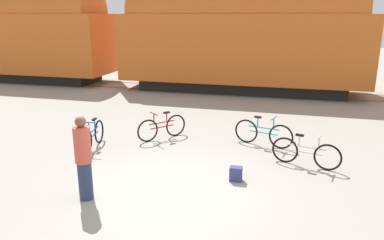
{
  "coord_description": "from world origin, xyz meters",
  "views": [
    {
      "loc": [
        2.37,
        -7.04,
        3.72
      ],
      "look_at": [
        0.02,
        1.86,
        1.1
      ],
      "focal_mm": 35.0,
      "sensor_mm": 36.0,
      "label": 1
    }
  ],
  "objects_px": {
    "person_in_red": "(84,158)",
    "bicycle_blue": "(93,136)",
    "bicycle_teal": "(263,133)",
    "bicycle_silver": "(306,153)",
    "freight_train": "(242,36)",
    "bicycle_maroon": "(162,127)",
    "backpack": "(236,174)"
  },
  "relations": [
    {
      "from": "person_in_red",
      "to": "bicycle_blue",
      "type": "bearing_deg",
      "value": 173.72
    },
    {
      "from": "bicycle_teal",
      "to": "bicycle_silver",
      "type": "bearing_deg",
      "value": -48.25
    },
    {
      "from": "freight_train",
      "to": "bicycle_silver",
      "type": "xyz_separation_m",
      "value": [
        2.89,
        -9.14,
        -2.33
      ]
    },
    {
      "from": "bicycle_blue",
      "to": "bicycle_teal",
      "type": "relative_size",
      "value": 0.95
    },
    {
      "from": "bicycle_maroon",
      "to": "person_in_red",
      "type": "relative_size",
      "value": 0.73
    },
    {
      "from": "bicycle_maroon",
      "to": "bicycle_teal",
      "type": "height_order",
      "value": "bicycle_teal"
    },
    {
      "from": "bicycle_maroon",
      "to": "backpack",
      "type": "height_order",
      "value": "bicycle_maroon"
    },
    {
      "from": "freight_train",
      "to": "bicycle_silver",
      "type": "height_order",
      "value": "freight_train"
    },
    {
      "from": "person_in_red",
      "to": "backpack",
      "type": "relative_size",
      "value": 5.25
    },
    {
      "from": "freight_train",
      "to": "bicycle_silver",
      "type": "bearing_deg",
      "value": -72.44
    },
    {
      "from": "bicycle_teal",
      "to": "person_in_red",
      "type": "bearing_deg",
      "value": -127.86
    },
    {
      "from": "freight_train",
      "to": "bicycle_silver",
      "type": "distance_m",
      "value": 9.86
    },
    {
      "from": "bicycle_teal",
      "to": "person_in_red",
      "type": "xyz_separation_m",
      "value": [
        -3.3,
        -4.25,
        0.52
      ]
    },
    {
      "from": "bicycle_blue",
      "to": "bicycle_maroon",
      "type": "bearing_deg",
      "value": 38.16
    },
    {
      "from": "bicycle_blue",
      "to": "bicycle_teal",
      "type": "xyz_separation_m",
      "value": [
        4.68,
        1.45,
        0.01
      ]
    },
    {
      "from": "bicycle_teal",
      "to": "person_in_red",
      "type": "distance_m",
      "value": 5.4
    },
    {
      "from": "bicycle_teal",
      "to": "backpack",
      "type": "relative_size",
      "value": 5.05
    },
    {
      "from": "person_in_red",
      "to": "bicycle_teal",
      "type": "bearing_deg",
      "value": 109.67
    },
    {
      "from": "bicycle_maroon",
      "to": "freight_train",
      "type": "bearing_deg",
      "value": 80.7
    },
    {
      "from": "bicycle_blue",
      "to": "bicycle_silver",
      "type": "xyz_separation_m",
      "value": [
        5.83,
        0.15,
        -0.01
      ]
    },
    {
      "from": "bicycle_maroon",
      "to": "bicycle_teal",
      "type": "bearing_deg",
      "value": 3.17
    },
    {
      "from": "bicycle_maroon",
      "to": "bicycle_silver",
      "type": "distance_m",
      "value": 4.35
    },
    {
      "from": "freight_train",
      "to": "person_in_red",
      "type": "xyz_separation_m",
      "value": [
        -1.56,
        -12.09,
        -1.79
      ]
    },
    {
      "from": "bicycle_teal",
      "to": "bicycle_maroon",
      "type": "bearing_deg",
      "value": -176.83
    },
    {
      "from": "bicycle_maroon",
      "to": "bicycle_silver",
      "type": "relative_size",
      "value": 0.77
    },
    {
      "from": "bicycle_blue",
      "to": "bicycle_silver",
      "type": "distance_m",
      "value": 5.83
    },
    {
      "from": "backpack",
      "to": "freight_train",
      "type": "bearing_deg",
      "value": 97.23
    },
    {
      "from": "freight_train",
      "to": "person_in_red",
      "type": "bearing_deg",
      "value": -97.36
    },
    {
      "from": "bicycle_maroon",
      "to": "person_in_red",
      "type": "xyz_separation_m",
      "value": [
        -0.25,
        -4.08,
        0.53
      ]
    },
    {
      "from": "bicycle_blue",
      "to": "backpack",
      "type": "height_order",
      "value": "bicycle_blue"
    },
    {
      "from": "freight_train",
      "to": "bicycle_maroon",
      "type": "xyz_separation_m",
      "value": [
        -1.31,
        -8.01,
        -2.32
      ]
    },
    {
      "from": "freight_train",
      "to": "bicycle_blue",
      "type": "xyz_separation_m",
      "value": [
        -2.94,
        -9.29,
        -2.32
      ]
    }
  ]
}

